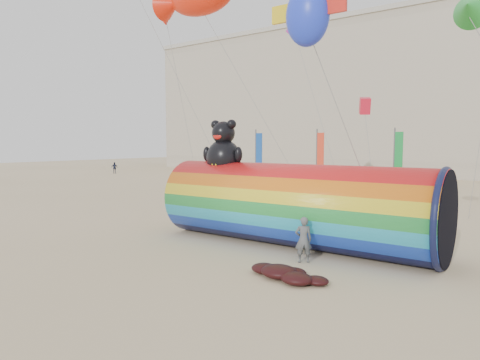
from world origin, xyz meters
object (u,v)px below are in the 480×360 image
Objects in this scene: fabric_bundle at (285,273)px; kite_handler at (303,240)px; windsock_assembly at (294,203)px; hotel_building at (349,100)px.

kite_handler is at bearing 101.85° from fabric_bundle.
windsock_assembly is 2.67m from kite_handler.
hotel_building is 51.42m from kite_handler.
windsock_assembly is 4.32× the size of fabric_bundle.
windsock_assembly is 4.65m from fabric_bundle.
hotel_building reaches higher than windsock_assembly.
fabric_bundle is (1.90, -3.95, -1.56)m from windsock_assembly.
windsock_assembly is at bearing -70.76° from hotel_building.
hotel_building reaches higher than fabric_bundle.
hotel_building reaches higher than kite_handler.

